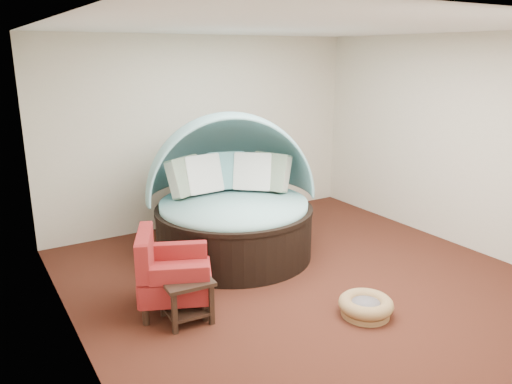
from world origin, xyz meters
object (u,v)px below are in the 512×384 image
canopy_daybed (232,190)px  red_armchair (170,273)px  side_table (186,293)px  pet_basket (366,306)px

canopy_daybed → red_armchair: size_ratio=2.71×
canopy_daybed → side_table: size_ratio=5.23×
canopy_daybed → pet_basket: canopy_daybed is taller
pet_basket → side_table: 1.79m
canopy_daybed → red_armchair: canopy_daybed is taller
canopy_daybed → pet_basket: size_ratio=3.96×
side_table → canopy_daybed: bearing=46.8°
canopy_daybed → pet_basket: 2.31m
canopy_daybed → red_armchair: (-1.28, -1.01, -0.46)m
red_armchair → canopy_daybed: bearing=61.8°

